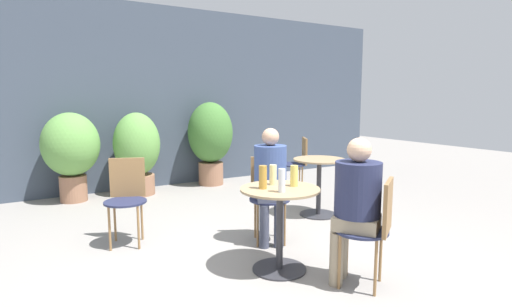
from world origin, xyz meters
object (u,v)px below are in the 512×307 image
object	(u,v)px
cafe_table_far	(319,177)
bistro_chair_3	(298,159)
seated_person_0	(355,199)
bistro_chair_0	(374,223)
seated_person_1	(270,176)
potted_plant_0	(71,148)
potted_plant_1	(137,150)
beer_glass_0	(294,176)
beer_glass_2	(263,177)
bistro_chair_1	(269,190)
beer_glass_1	(273,175)
beer_glass_3	(282,180)
cafe_table_near	(280,214)
bistro_chair_2	(126,192)
potted_plant_2	(210,137)

from	to	relation	value
cafe_table_far	bistro_chair_3	size ratio (longest dim) A/B	0.84
cafe_table_far	seated_person_0	size ratio (longest dim) A/B	0.61
bistro_chair_0	seated_person_1	xyz separation A→B (m)	(-0.17, 1.22, 0.18)
potted_plant_0	potted_plant_1	xyz separation A→B (m)	(0.92, -0.06, -0.08)
seated_person_1	beer_glass_0	bearing A→B (deg)	-76.93
beer_glass_0	beer_glass_2	size ratio (longest dim) A/B	0.92
bistro_chair_1	beer_glass_1	bearing A→B (deg)	-93.71
bistro_chair_0	potted_plant_1	size ratio (longest dim) A/B	0.69
bistro_chair_1	beer_glass_3	xyz separation A→B (m)	(-0.41, -0.84, 0.30)
bistro_chair_1	seated_person_0	bearing A→B (deg)	-63.47
cafe_table_far	potted_plant_1	bearing A→B (deg)	126.33
cafe_table_near	potted_plant_0	bearing A→B (deg)	109.83
bistro_chair_3	seated_person_0	world-z (taller)	seated_person_0
bistro_chair_3	cafe_table_far	bearing A→B (deg)	3.72
potted_plant_1	beer_glass_3	bearing A→B (deg)	-85.72
beer_glass_2	beer_glass_0	bearing A→B (deg)	-11.07
potted_plant_1	potted_plant_0	bearing A→B (deg)	176.10
bistro_chair_2	potted_plant_2	world-z (taller)	potted_plant_2
bistro_chair_2	potted_plant_2	size ratio (longest dim) A/B	0.61
bistro_chair_3	potted_plant_1	bearing A→B (deg)	-89.53
beer_glass_1	beer_glass_3	xyz separation A→B (m)	(-0.09, -0.28, 0.01)
seated_person_0	beer_glass_3	xyz separation A→B (m)	(-0.43, 0.39, 0.12)
bistro_chair_0	potted_plant_1	xyz separation A→B (m)	(-0.78, 4.07, 0.17)
bistro_chair_3	seated_person_1	xyz separation A→B (m)	(-1.60, -1.67, 0.18)
bistro_chair_0	potted_plant_1	world-z (taller)	potted_plant_1
bistro_chair_0	potted_plant_0	world-z (taller)	potted_plant_0
bistro_chair_0	bistro_chair_1	bearing A→B (deg)	-120.00
beer_glass_1	beer_glass_2	bearing A→B (deg)	-150.87
bistro_chair_3	beer_glass_3	bearing A→B (deg)	-10.95
beer_glass_1	beer_glass_2	world-z (taller)	beer_glass_2
bistro_chair_0	bistro_chair_2	xyz separation A→B (m)	(-1.42, 2.02, 0.00)
beer_glass_2	potted_plant_0	size ratio (longest dim) A/B	0.15
beer_glass_3	potted_plant_1	bearing A→B (deg)	94.28
bistro_chair_3	beer_glass_1	bearing A→B (deg)	-13.03
seated_person_0	beer_glass_1	world-z (taller)	seated_person_0
cafe_table_far	beer_glass_2	size ratio (longest dim) A/B	3.68
bistro_chair_1	potted_plant_2	world-z (taller)	potted_plant_2
beer_glass_0	seated_person_1	bearing A→B (deg)	77.60
bistro_chair_0	bistro_chair_2	bearing A→B (deg)	-89.53
beer_glass_2	potted_plant_2	distance (m)	3.62
cafe_table_near	beer_glass_2	xyz separation A→B (m)	(-0.14, 0.06, 0.33)
cafe_table_near	bistro_chair_0	world-z (taller)	bistro_chair_0
seated_person_1	potted_plant_2	world-z (taller)	potted_plant_2
beer_glass_1	potted_plant_2	bearing A→B (deg)	74.79
bistro_chair_0	bistro_chair_3	xyz separation A→B (m)	(1.43, 2.90, 0.00)
cafe_table_near	seated_person_0	distance (m)	0.67
beer_glass_1	potted_plant_1	xyz separation A→B (m)	(-0.36, 3.28, -0.12)
bistro_chair_3	seated_person_0	distance (m)	3.17
potted_plant_1	potted_plant_2	bearing A→B (deg)	3.99
bistro_chair_2	potted_plant_0	size ratio (longest dim) A/B	0.68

